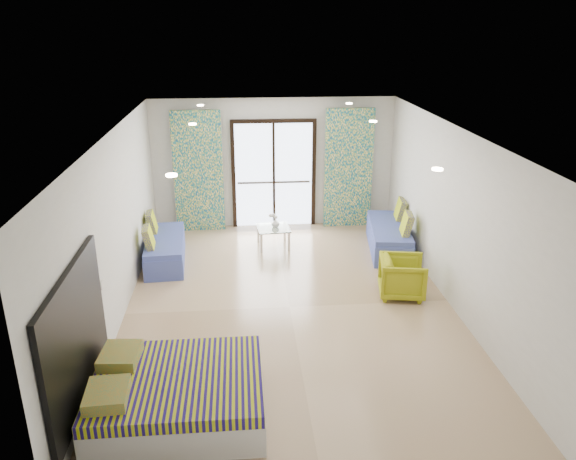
{
  "coord_description": "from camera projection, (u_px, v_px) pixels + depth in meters",
  "views": [
    {
      "loc": [
        -0.69,
        -7.66,
        4.17
      ],
      "look_at": [
        0.0,
        0.33,
        1.15
      ],
      "focal_mm": 35.0,
      "sensor_mm": 36.0,
      "label": 1
    }
  ],
  "objects": [
    {
      "name": "floor",
      "position": [
        290.0,
        307.0,
        8.66
      ],
      "size": [
        5.0,
        7.5,
        0.01
      ],
      "primitive_type": null,
      "color": "#987A5A",
      "rests_on": "ground"
    },
    {
      "name": "ceiling",
      "position": [
        290.0,
        133.0,
        7.71
      ],
      "size": [
        5.0,
        7.5,
        0.01
      ],
      "primitive_type": null,
      "color": "silver",
      "rests_on": "ground"
    },
    {
      "name": "wall_back",
      "position": [
        274.0,
        163.0,
        11.68
      ],
      "size": [
        5.0,
        0.01,
        2.7
      ],
      "primitive_type": null,
      "color": "silver",
      "rests_on": "ground"
    },
    {
      "name": "wall_front",
      "position": [
        330.0,
        379.0,
        4.69
      ],
      "size": [
        5.0,
        0.01,
        2.7
      ],
      "primitive_type": null,
      "color": "silver",
      "rests_on": "ground"
    },
    {
      "name": "wall_left",
      "position": [
        115.0,
        230.0,
        7.98
      ],
      "size": [
        0.01,
        7.5,
        2.7
      ],
      "primitive_type": null,
      "color": "silver",
      "rests_on": "ground"
    },
    {
      "name": "wall_right",
      "position": [
        456.0,
        220.0,
        8.39
      ],
      "size": [
        0.01,
        7.5,
        2.7
      ],
      "primitive_type": null,
      "color": "silver",
      "rests_on": "ground"
    },
    {
      "name": "balcony_door",
      "position": [
        274.0,
        168.0,
        11.69
      ],
      "size": [
        1.76,
        0.08,
        2.28
      ],
      "color": "black",
      "rests_on": "floor"
    },
    {
      "name": "balcony_rail",
      "position": [
        274.0,
        182.0,
        11.81
      ],
      "size": [
        1.52,
        0.03,
        0.04
      ],
      "primitive_type": "cube",
      "color": "#595451",
      "rests_on": "balcony_door"
    },
    {
      "name": "curtain_left",
      "position": [
        198.0,
        172.0,
        11.43
      ],
      "size": [
        1.0,
        0.1,
        2.5
      ],
      "primitive_type": "cube",
      "color": "white",
      "rests_on": "floor"
    },
    {
      "name": "curtain_right",
      "position": [
        348.0,
        169.0,
        11.68
      ],
      "size": [
        1.0,
        0.1,
        2.5
      ],
      "primitive_type": "cube",
      "color": "white",
      "rests_on": "floor"
    },
    {
      "name": "downlight_a",
      "position": [
        171.0,
        175.0,
        5.74
      ],
      "size": [
        0.12,
        0.12,
        0.02
      ],
      "primitive_type": "cylinder",
      "color": "#FFE0B2",
      "rests_on": "ceiling"
    },
    {
      "name": "downlight_b",
      "position": [
        437.0,
        169.0,
        5.97
      ],
      "size": [
        0.12,
        0.12,
        0.02
      ],
      "primitive_type": "cylinder",
      "color": "#FFE0B2",
      "rests_on": "ceiling"
    },
    {
      "name": "downlight_c",
      "position": [
        193.0,
        124.0,
        8.54
      ],
      "size": [
        0.12,
        0.12,
        0.02
      ],
      "primitive_type": "cylinder",
      "color": "#FFE0B2",
      "rests_on": "ceiling"
    },
    {
      "name": "downlight_d",
      "position": [
        373.0,
        121.0,
        8.77
      ],
      "size": [
        0.12,
        0.12,
        0.02
      ],
      "primitive_type": "cylinder",
      "color": "#FFE0B2",
      "rests_on": "ceiling"
    },
    {
      "name": "downlight_e",
      "position": [
        200.0,
        105.0,
        10.41
      ],
      "size": [
        0.12,
        0.12,
        0.02
      ],
      "primitive_type": "cylinder",
      "color": "#FFE0B2",
      "rests_on": "ceiling"
    },
    {
      "name": "downlight_f",
      "position": [
        349.0,
        103.0,
        10.63
      ],
      "size": [
        0.12,
        0.12,
        0.02
      ],
      "primitive_type": "cylinder",
      "color": "#FFE0B2",
      "rests_on": "ceiling"
    },
    {
      "name": "headboard",
      "position": [
        76.0,
        338.0,
        5.86
      ],
      "size": [
        0.06,
        2.1,
        1.5
      ],
      "primitive_type": "cube",
      "color": "black",
      "rests_on": "floor"
    },
    {
      "name": "switch_plate",
      "position": [
        102.0,
        285.0,
        7.02
      ],
      "size": [
        0.02,
        0.1,
        0.1
      ],
      "primitive_type": "cube",
      "color": "silver",
      "rests_on": "wall_left"
    },
    {
      "name": "bed",
      "position": [
        177.0,
        395.0,
        6.21
      ],
      "size": [
        1.87,
        1.52,
        0.64
      ],
      "color": "silver",
      "rests_on": "floor"
    },
    {
      "name": "daybed_left",
      "position": [
        164.0,
        249.0,
        10.19
      ],
      "size": [
        0.78,
        1.75,
        0.84
      ],
      "rotation": [
        0.0,
        0.0,
        0.07
      ],
      "color": "#43519F",
      "rests_on": "floor"
    },
    {
      "name": "daybed_right",
      "position": [
        390.0,
        236.0,
        10.73
      ],
      "size": [
        0.95,
        1.88,
        0.89
      ],
      "rotation": [
        0.0,
        0.0,
        -0.14
      ],
      "color": "#43519F",
      "rests_on": "floor"
    },
    {
      "name": "coffee_table",
      "position": [
        273.0,
        229.0,
        10.84
      ],
      "size": [
        0.65,
        0.65,
        0.7
      ],
      "rotation": [
        0.0,
        0.0,
        0.07
      ],
      "color": "silver",
      "rests_on": "floor"
    },
    {
      "name": "vase",
      "position": [
        275.0,
        223.0,
        10.82
      ],
      "size": [
        0.17,
        0.18,
        0.16
      ],
      "primitive_type": "imported",
      "rotation": [
        0.0,
        0.0,
        0.1
      ],
      "color": "white",
      "rests_on": "coffee_table"
    },
    {
      "name": "armchair",
      "position": [
        402.0,
        275.0,
        8.91
      ],
      "size": [
        0.76,
        0.79,
        0.71
      ],
      "primitive_type": "imported",
      "rotation": [
        0.0,
        0.0,
        1.4
      ],
      "color": "#989D14",
      "rests_on": "floor"
    }
  ]
}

